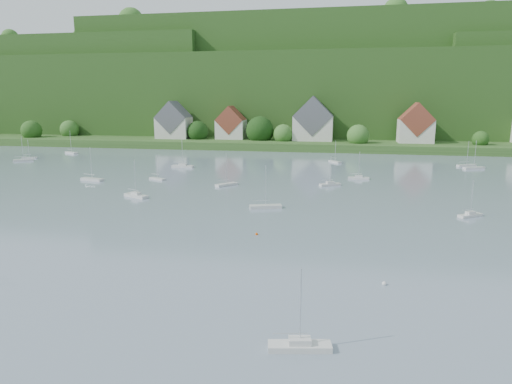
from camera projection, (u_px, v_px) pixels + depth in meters
far_shore_strip at (303, 141)px, 200.49m from camera, size 600.00×60.00×3.00m
forested_ridge at (315, 93)px, 262.05m from camera, size 620.00×181.22×69.89m
village_building_0 at (174, 123)px, 196.42m from camera, size 14.00×10.40×16.00m
village_building_1 at (231, 125)px, 193.92m from camera, size 12.00×9.36×14.00m
village_building_2 at (313, 123)px, 186.25m from camera, size 16.00×11.44×18.00m
village_building_3 at (416, 126)px, 177.18m from camera, size 13.00×10.40×15.50m
near_sailboat_3 at (300, 345)px, 36.86m from camera, size 5.34×2.37×6.97m
mooring_buoy_3 at (257, 235)px, 67.98m from camera, size 0.41×0.41×0.41m
mooring_buoy_4 at (384, 285)px, 49.73m from camera, size 0.51×0.51×0.51m
far_sailboat_cluster at (303, 174)px, 120.90m from camera, size 197.59×74.50×8.71m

